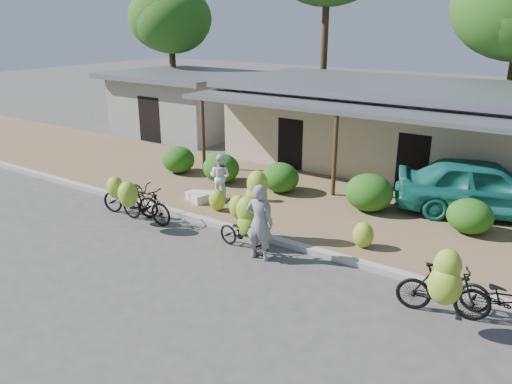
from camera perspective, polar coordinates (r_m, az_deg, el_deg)
ground at (r=12.24m, az=-3.91°, el=-8.79°), size 100.00×100.00×0.00m
sidewalk at (r=16.09m, az=7.05°, el=-1.61°), size 60.00×6.00×0.12m
curb at (r=13.67m, az=1.24°, el=-5.26°), size 60.00×0.25×0.15m
shop_main at (r=20.93m, az=14.78°, el=7.51°), size 13.00×8.50×3.35m
shop_grey at (r=26.65m, az=-8.30°, el=10.11°), size 7.00×6.00×3.15m
tree_back_left at (r=29.71m, az=-9.90°, el=19.14°), size 4.75×4.59×7.61m
hedge_0 at (r=19.39m, az=-8.88°, el=3.70°), size 1.31×1.18×1.02m
hedge_1 at (r=18.01m, az=-4.01°, el=2.75°), size 1.36×1.22×1.06m
hedge_2 at (r=16.99m, az=2.82°, el=1.67°), size 1.30×1.17×1.01m
hedge_3 at (r=15.67m, az=12.78°, el=-0.06°), size 1.47×1.33×1.15m
hedge_4 at (r=14.92m, az=23.25°, el=-2.55°), size 1.24×1.12×0.97m
bike_far_left at (r=15.67m, az=-14.32°, el=-0.64°), size 2.08×1.41×1.43m
bike_left at (r=14.94m, az=-12.84°, el=-1.20°), size 1.91×1.22×1.45m
bike_center at (r=13.06m, az=-0.61°, el=-2.93°), size 1.69×1.20×2.04m
bike_right at (r=10.69m, az=20.69°, el=-10.16°), size 1.91×1.35×1.74m
bike_far_right at (r=11.21m, az=26.92°, el=-10.97°), size 1.94×0.81×0.99m
loose_banana_a at (r=15.40m, az=-4.46°, el=-0.90°), size 0.54×0.46×0.68m
loose_banana_b at (r=14.75m, az=-2.05°, el=-1.69°), size 0.58×0.49×0.72m
loose_banana_c at (r=13.20m, az=12.15°, el=-4.81°), size 0.55×0.47×0.69m
sack_near at (r=16.30m, az=-6.02°, el=-0.50°), size 0.94×0.71×0.30m
sack_far at (r=16.28m, az=-6.85°, el=-0.60°), size 0.83×0.59×0.28m
vendor at (r=12.32m, az=0.40°, el=-3.49°), size 0.77×0.56×1.97m
bystander at (r=16.27m, az=-4.13°, el=1.77°), size 0.82×0.68×1.51m
teal_van at (r=16.35m, az=24.49°, el=0.49°), size 5.40×3.53×1.71m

